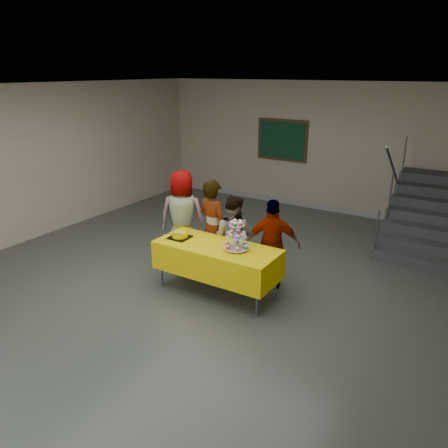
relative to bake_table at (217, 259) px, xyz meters
The scene contains 10 objects.
room_shell 1.62m from the bake_table, 165.19° to the right, with size 10.00×10.04×3.02m.
bake_table is the anchor object (origin of this frame).
cupcake_stand 0.51m from the bake_table, ahead, with size 0.38×0.38×0.44m.
bear_cake 0.71m from the bake_table, behind, with size 0.32×0.36×0.12m.
schoolchild_a 1.36m from the bake_table, 149.45° to the left, with size 0.80×0.52×1.64m, color #5C5C65.
schoolchild_b 0.73m from the bake_table, 128.10° to the left, with size 0.58×0.38×1.60m, color #5C5C65.
schoolchild_c 0.60m from the bake_table, 97.88° to the left, with size 0.67×0.52×1.39m, color #5C5C65.
schoolchild_d 0.88m from the bake_table, 44.25° to the left, with size 0.83×0.35×1.42m, color slate.
staircase 4.63m from the bake_table, 60.01° to the left, with size 1.30×2.40×2.04m.
noticeboard 5.10m from the bake_table, 104.22° to the left, with size 1.30×0.05×1.00m.
Camera 1 is at (3.64, -4.89, 3.23)m, focal length 35.00 mm.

